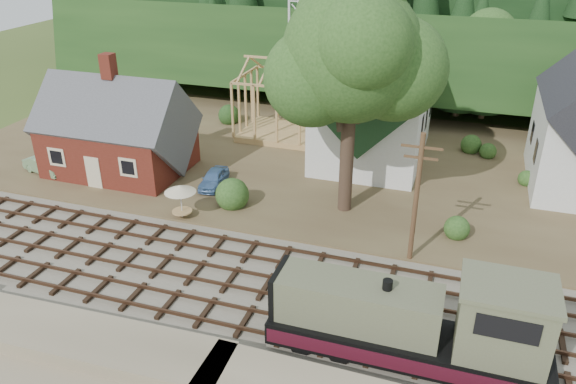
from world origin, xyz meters
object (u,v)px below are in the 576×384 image
(locomotive, at_px, (418,325))
(car_green, at_px, (45,165))
(patio_set, at_px, (180,190))
(car_blue, at_px, (214,178))

(locomotive, distance_m, car_green, 31.58)
(locomotive, bearing_deg, patio_set, 152.19)
(locomotive, height_order, car_green, locomotive)
(car_green, bearing_deg, car_blue, -68.09)
(locomotive, bearing_deg, car_green, 158.68)
(car_blue, xyz_separation_m, patio_set, (0.00, -4.91, 1.33))
(car_blue, bearing_deg, patio_set, -95.11)
(patio_set, bearing_deg, locomotive, -27.81)
(car_blue, bearing_deg, car_green, -176.83)
(locomotive, xyz_separation_m, patio_set, (-16.12, 8.50, 0.11))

